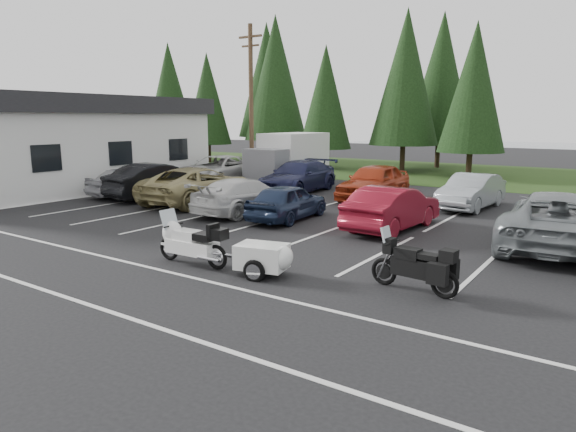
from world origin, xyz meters
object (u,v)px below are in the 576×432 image
(building, at_px, (46,142))
(utility_pole, at_px, (251,102))
(adventure_motorcycle, at_px, (414,261))
(cargo_trailer, at_px, (262,260))
(box_truck, at_px, (284,159))
(car_near_2, at_px, (198,185))
(car_far_3, at_px, (471,191))
(car_far_0, at_px, (218,171))
(car_far_2, at_px, (374,182))
(touring_motorcycle, at_px, (192,238))
(car_near_1, at_px, (159,181))
(car_near_0, at_px, (131,181))
(car_near_3, at_px, (245,196))
(car_far_1, at_px, (298,177))
(car_near_5, at_px, (393,208))
(car_near_6, at_px, (558,220))
(car_near_4, at_px, (287,202))

(building, relative_size, utility_pole, 1.73)
(adventure_motorcycle, bearing_deg, cargo_trailer, -158.91)
(box_truck, relative_size, car_near_2, 0.96)
(utility_pole, xyz_separation_m, car_far_3, (13.23, -1.94, -3.97))
(building, distance_m, car_far_0, 9.44)
(car_far_0, height_order, car_far_2, car_far_2)
(car_far_3, height_order, touring_motorcycle, car_far_3)
(car_near_1, relative_size, touring_motorcycle, 2.00)
(car_near_0, relative_size, car_near_2, 0.74)
(car_far_0, bearing_deg, car_far_3, -5.08)
(car_near_3, bearing_deg, car_near_0, -0.35)
(touring_motorcycle, bearing_deg, car_near_3, 116.67)
(box_truck, height_order, cargo_trailer, box_truck)
(box_truck, xyz_separation_m, car_near_1, (-1.79, -7.89, -0.61))
(building, height_order, adventure_motorcycle, building)
(building, distance_m, adventure_motorcycle, 23.80)
(car_near_2, relative_size, car_far_2, 1.18)
(car_far_1, bearing_deg, car_near_5, -40.55)
(car_near_1, xyz_separation_m, car_near_6, (16.95, -0.04, 0.00))
(car_near_0, bearing_deg, cargo_trailer, 157.95)
(car_far_1, xyz_separation_m, adventure_motorcycle, (10.57, -11.55, -0.11))
(car_far_3, relative_size, adventure_motorcycle, 1.93)
(car_far_2, bearing_deg, car_near_5, -59.73)
(building, bearing_deg, touring_motorcycle, -20.78)
(cargo_trailer, bearing_deg, car_near_2, 128.67)
(car_far_3, bearing_deg, adventure_motorcycle, -76.13)
(car_far_2, bearing_deg, car_near_6, -33.04)
(car_far_2, bearing_deg, car_near_0, -151.63)
(box_truck, bearing_deg, touring_motorcycle, -63.40)
(utility_pole, bearing_deg, car_near_1, -88.36)
(car_near_3, height_order, car_near_4, car_near_3)
(car_near_0, distance_m, car_near_5, 13.58)
(car_near_0, relative_size, car_near_6, 0.72)
(box_truck, xyz_separation_m, car_near_0, (-3.43, -8.17, -0.71))
(car_far_3, bearing_deg, cargo_trailer, -92.42)
(car_near_4, height_order, car_far_2, car_far_2)
(car_near_6, bearing_deg, box_truck, -30.89)
(car_near_4, xyz_separation_m, car_far_0, (-9.01, 6.16, 0.15))
(utility_pole, relative_size, car_near_6, 1.49)
(car_near_6, bearing_deg, utility_pole, -26.68)
(car_near_3, height_order, adventure_motorcycle, car_near_3)
(car_near_4, bearing_deg, car_near_6, -178.85)
(building, xyz_separation_m, car_near_3, (14.09, -0.16, -1.74))
(car_far_0, distance_m, car_far_1, 5.31)
(car_near_0, height_order, car_near_2, car_near_2)
(car_far_0, bearing_deg, car_near_3, -47.15)
(car_far_0, bearing_deg, car_near_2, -61.79)
(adventure_motorcycle, bearing_deg, car_far_0, 150.07)
(car_near_4, height_order, touring_motorcycle, touring_motorcycle)
(building, relative_size, box_truck, 2.79)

